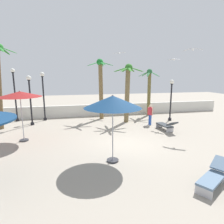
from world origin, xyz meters
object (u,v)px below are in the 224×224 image
at_px(patio_umbrella_0, 113,102).
at_px(seagull_1, 174,59).
at_px(lamp_post_1, 43,91).
at_px(lounge_chair_1, 214,175).
at_px(lounge_chair_0, 166,125).
at_px(guest_0, 150,113).
at_px(palm_tree_2, 101,83).
at_px(palm_tree_3, 149,87).
at_px(lamp_post_2, 171,96).
at_px(lamp_post_3, 30,96).
at_px(seagull_2, 193,49).
at_px(palm_tree_0, 128,86).
at_px(seagull_0, 119,53).
at_px(palm_tree_1, 0,79).
at_px(patio_umbrella_2, 20,95).
at_px(lamp_post_0, 15,91).

relative_size(patio_umbrella_0, seagull_1, 3.29).
relative_size(lamp_post_1, lounge_chair_1, 2.19).
distance_m(patio_umbrella_0, lounge_chair_0, 6.56).
relative_size(guest_0, seagull_1, 1.72).
bearing_deg(seagull_1, palm_tree_2, 154.48).
xyz_separation_m(palm_tree_2, palm_tree_3, (4.72, 0.46, -0.42)).
relative_size(lamp_post_2, lounge_chair_1, 1.85).
distance_m(palm_tree_3, lounge_chair_0, 5.72).
bearing_deg(lamp_post_3, lamp_post_1, 61.15).
xyz_separation_m(patio_umbrella_0, seagull_2, (6.07, 3.41, 2.75)).
xyz_separation_m(patio_umbrella_0, palm_tree_0, (2.81, 6.92, 0.26)).
relative_size(patio_umbrella_0, lamp_post_1, 0.74).
height_order(guest_0, seagull_2, seagull_2).
bearing_deg(seagull_0, seagull_1, -58.43).
height_order(lamp_post_1, lounge_chair_0, lamp_post_1).
height_order(seagull_0, seagull_1, seagull_0).
xyz_separation_m(palm_tree_1, lamp_post_3, (1.76, 0.68, -1.28)).
distance_m(patio_umbrella_2, palm_tree_0, 8.00).
height_order(patio_umbrella_0, palm_tree_0, palm_tree_0).
bearing_deg(lamp_post_1, guest_0, -22.57).
xyz_separation_m(lounge_chair_0, seagull_2, (1.31, -0.46, 5.07)).
distance_m(lamp_post_1, lamp_post_2, 10.77).
bearing_deg(guest_0, palm_tree_2, 138.99).
bearing_deg(seagull_0, palm_tree_3, -39.27).
distance_m(lamp_post_2, seagull_2, 4.65).
relative_size(lamp_post_0, seagull_2, 4.39).
bearing_deg(seagull_0, lamp_post_3, -156.60).
xyz_separation_m(patio_umbrella_2, lamp_post_3, (-0.18, 3.78, -0.48)).
bearing_deg(lamp_post_2, patio_umbrella_2, -165.89).
bearing_deg(patio_umbrella_2, lounge_chair_1, -40.45).
relative_size(palm_tree_0, seagull_0, 4.12).
xyz_separation_m(patio_umbrella_2, palm_tree_0, (7.37, 3.12, 0.22)).
distance_m(lamp_post_0, lounge_chair_1, 15.15).
xyz_separation_m(palm_tree_2, lamp_post_2, (5.67, -1.97, -1.05)).
xyz_separation_m(palm_tree_0, lounge_chair_1, (0.24, -9.60, -2.58)).
bearing_deg(palm_tree_3, lounge_chair_1, -102.27).
xyz_separation_m(palm_tree_0, seagull_1, (3.44, -0.92, 2.05)).
xyz_separation_m(palm_tree_0, seagull_0, (0.36, 4.09, 2.99)).
xyz_separation_m(lamp_post_2, seagull_2, (-0.48, -3.18, 3.36)).
distance_m(palm_tree_2, lamp_post_0, 7.12).
distance_m(palm_tree_1, palm_tree_2, 7.57).
bearing_deg(palm_tree_2, patio_umbrella_0, -95.85).
bearing_deg(lamp_post_2, seagull_0, 127.42).
bearing_deg(patio_umbrella_2, lounge_chair_0, 0.44).
distance_m(palm_tree_1, seagull_2, 13.17).
relative_size(palm_tree_3, lamp_post_0, 1.01).
relative_size(lamp_post_2, lamp_post_3, 0.91).
bearing_deg(seagull_2, patio_umbrella_2, 177.89).
bearing_deg(seagull_1, patio_umbrella_2, -168.54).
relative_size(lamp_post_3, lounge_chair_0, 2.00).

